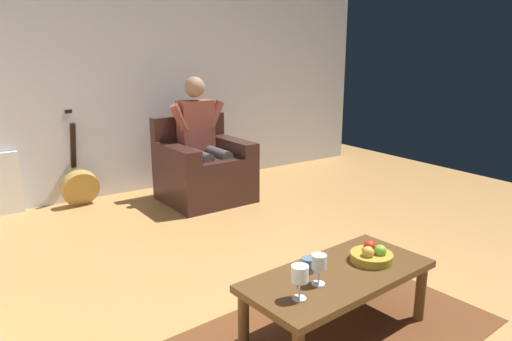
{
  "coord_description": "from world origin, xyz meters",
  "views": [
    {
      "loc": [
        1.81,
        1.84,
        1.57
      ],
      "look_at": [
        -0.15,
        -1.03,
        0.67
      ],
      "focal_mm": 33.28,
      "sensor_mm": 36.0,
      "label": 1
    }
  ],
  "objects": [
    {
      "name": "fruit_bowl",
      "position": [
        -0.15,
        0.15,
        0.42
      ],
      "size": [
        0.24,
        0.24,
        0.11
      ],
      "color": "#A2872A",
      "rests_on": "coffee_table"
    },
    {
      "name": "wall_back",
      "position": [
        0.0,
        -3.21,
        1.31
      ],
      "size": [
        6.33,
        0.06,
        2.63
      ],
      "primitive_type": "cube",
      "color": "silver",
      "rests_on": "ground"
    },
    {
      "name": "rug",
      "position": [
        0.11,
        0.14,
        0.0
      ],
      "size": [
        1.88,
        1.25,
        0.01
      ],
      "primitive_type": "cube",
      "rotation": [
        0.0,
        0.0,
        0.08
      ],
      "color": "brown",
      "rests_on": "ground"
    },
    {
      "name": "ground_plane",
      "position": [
        0.0,
        0.0,
        0.0
      ],
      "size": [
        7.62,
        7.62,
        0.0
      ],
      "primitive_type": "plane",
      "color": "#B07D44"
    },
    {
      "name": "wine_glass_near",
      "position": [
        0.47,
        0.24,
        0.51
      ],
      "size": [
        0.09,
        0.09,
        0.18
      ],
      "color": "silver",
      "rests_on": "coffee_table"
    },
    {
      "name": "person_seated",
      "position": [
        -0.46,
        -2.48,
        0.68
      ],
      "size": [
        0.63,
        0.62,
        1.28
      ],
      "rotation": [
        0.0,
        0.0,
        0.02
      ],
      "color": "brown",
      "rests_on": "ground"
    },
    {
      "name": "armchair",
      "position": [
        -0.46,
        -2.47,
        0.32
      ],
      "size": [
        0.86,
        0.82,
        0.87
      ],
      "rotation": [
        0.0,
        0.0,
        0.02
      ],
      "color": "#3A201B",
      "rests_on": "ground"
    },
    {
      "name": "guitar",
      "position": [
        0.68,
        -3.01,
        0.22
      ],
      "size": [
        0.37,
        0.34,
        0.98
      ],
      "color": "#AD873C",
      "rests_on": "ground"
    },
    {
      "name": "coffee_table",
      "position": [
        0.11,
        0.14,
        0.33
      ],
      "size": [
        1.13,
        0.6,
        0.38
      ],
      "rotation": [
        0.0,
        0.0,
        0.08
      ],
      "color": "#55371C",
      "rests_on": "ground"
    },
    {
      "name": "candle_jar",
      "position": [
        0.25,
        0.05,
        0.43
      ],
      "size": [
        0.07,
        0.07,
        0.08
      ],
      "primitive_type": "cylinder",
      "color": "slate",
      "rests_on": "coffee_table"
    },
    {
      "name": "wine_glass_far",
      "position": [
        0.29,
        0.18,
        0.5
      ],
      "size": [
        0.08,
        0.08,
        0.16
      ],
      "color": "silver",
      "rests_on": "coffee_table"
    }
  ]
}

